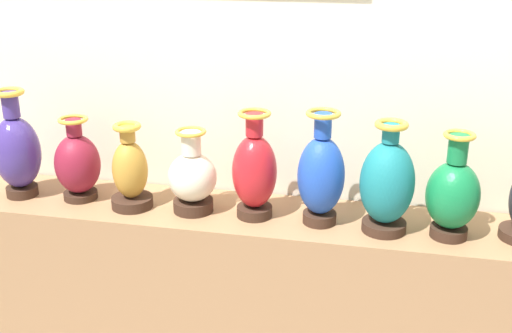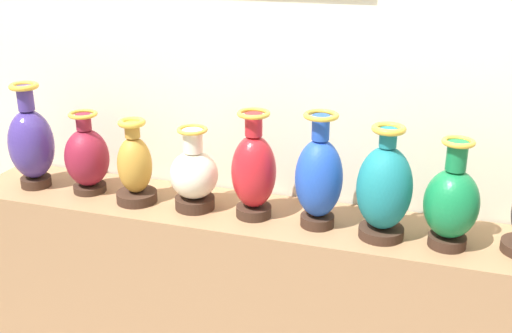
{
  "view_description": "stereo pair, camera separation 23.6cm",
  "coord_description": "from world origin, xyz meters",
  "px_view_note": "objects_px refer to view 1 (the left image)",
  "views": [
    {
      "loc": [
        0.46,
        -2.16,
        1.87
      ],
      "look_at": [
        0.0,
        0.0,
        1.04
      ],
      "focal_mm": 45.0,
      "sensor_mm": 36.0,
      "label": 1
    },
    {
      "loc": [
        0.69,
        -2.1,
        1.87
      ],
      "look_at": [
        0.0,
        0.0,
        1.04
      ],
      "focal_mm": 45.0,
      "sensor_mm": 36.0,
      "label": 2
    }
  ],
  "objects_px": {
    "vase_burgundy": "(78,164)",
    "vase_ochre": "(130,172)",
    "vase_crimson": "(255,172)",
    "vase_teal": "(387,184)",
    "vase_emerald": "(453,194)",
    "vase_indigo": "(17,151)",
    "vase_ivory": "(192,178)",
    "vase_sapphire": "(321,175)"
  },
  "relations": [
    {
      "from": "vase_indigo",
      "to": "vase_sapphire",
      "type": "distance_m",
      "value": 1.2
    },
    {
      "from": "vase_ivory",
      "to": "vase_crimson",
      "type": "distance_m",
      "value": 0.24
    },
    {
      "from": "vase_indigo",
      "to": "vase_ivory",
      "type": "distance_m",
      "value": 0.72
    },
    {
      "from": "vase_indigo",
      "to": "vase_ochre",
      "type": "relative_size",
      "value": 1.3
    },
    {
      "from": "vase_teal",
      "to": "vase_emerald",
      "type": "relative_size",
      "value": 1.07
    },
    {
      "from": "vase_burgundy",
      "to": "vase_ochre",
      "type": "relative_size",
      "value": 1.0
    },
    {
      "from": "vase_sapphire",
      "to": "vase_emerald",
      "type": "height_order",
      "value": "vase_sapphire"
    },
    {
      "from": "vase_teal",
      "to": "vase_emerald",
      "type": "xyz_separation_m",
      "value": [
        0.22,
        0.0,
        -0.02
      ]
    },
    {
      "from": "vase_indigo",
      "to": "vase_crimson",
      "type": "height_order",
      "value": "vase_indigo"
    },
    {
      "from": "vase_ochre",
      "to": "vase_indigo",
      "type": "bearing_deg",
      "value": 178.39
    },
    {
      "from": "vase_ochre",
      "to": "vase_emerald",
      "type": "xyz_separation_m",
      "value": [
        1.18,
        -0.01,
        0.02
      ]
    },
    {
      "from": "vase_crimson",
      "to": "vase_teal",
      "type": "relative_size",
      "value": 1.0
    },
    {
      "from": "vase_ochre",
      "to": "vase_sapphire",
      "type": "height_order",
      "value": "vase_sapphire"
    },
    {
      "from": "vase_emerald",
      "to": "vase_ochre",
      "type": "bearing_deg",
      "value": 179.61
    },
    {
      "from": "vase_emerald",
      "to": "vase_sapphire",
      "type": "bearing_deg",
      "value": 177.57
    },
    {
      "from": "vase_ivory",
      "to": "vase_crimson",
      "type": "height_order",
      "value": "vase_crimson"
    },
    {
      "from": "vase_crimson",
      "to": "vase_indigo",
      "type": "bearing_deg",
      "value": -179.82
    },
    {
      "from": "vase_indigo",
      "to": "vase_burgundy",
      "type": "height_order",
      "value": "vase_indigo"
    },
    {
      "from": "vase_indigo",
      "to": "vase_sapphire",
      "type": "bearing_deg",
      "value": -0.1
    },
    {
      "from": "vase_ivory",
      "to": "vase_emerald",
      "type": "distance_m",
      "value": 0.94
    },
    {
      "from": "vase_burgundy",
      "to": "vase_teal",
      "type": "relative_size",
      "value": 0.82
    },
    {
      "from": "vase_teal",
      "to": "vase_indigo",
      "type": "bearing_deg",
      "value": 179.14
    },
    {
      "from": "vase_indigo",
      "to": "vase_ivory",
      "type": "height_order",
      "value": "vase_indigo"
    },
    {
      "from": "vase_ivory",
      "to": "vase_sapphire",
      "type": "xyz_separation_m",
      "value": [
        0.48,
        -0.0,
        0.05
      ]
    },
    {
      "from": "vase_burgundy",
      "to": "vase_emerald",
      "type": "bearing_deg",
      "value": -1.67
    },
    {
      "from": "vase_crimson",
      "to": "vase_teal",
      "type": "xyz_separation_m",
      "value": [
        0.47,
        -0.02,
        0.0
      ]
    },
    {
      "from": "vase_burgundy",
      "to": "vase_teal",
      "type": "bearing_deg",
      "value": -1.98
    },
    {
      "from": "vase_indigo",
      "to": "vase_ochre",
      "type": "distance_m",
      "value": 0.48
    },
    {
      "from": "vase_sapphire",
      "to": "vase_emerald",
      "type": "bearing_deg",
      "value": -2.43
    },
    {
      "from": "vase_emerald",
      "to": "vase_indigo",
      "type": "bearing_deg",
      "value": 179.26
    },
    {
      "from": "vase_crimson",
      "to": "vase_emerald",
      "type": "bearing_deg",
      "value": -2.0
    },
    {
      "from": "vase_ivory",
      "to": "vase_crimson",
      "type": "bearing_deg",
      "value": 0.55
    },
    {
      "from": "vase_teal",
      "to": "vase_ivory",
      "type": "bearing_deg",
      "value": 178.23
    },
    {
      "from": "vase_indigo",
      "to": "vase_burgundy",
      "type": "xyz_separation_m",
      "value": [
        0.24,
        0.02,
        -0.04
      ]
    },
    {
      "from": "vase_crimson",
      "to": "vase_ivory",
      "type": "bearing_deg",
      "value": -179.45
    },
    {
      "from": "vase_sapphire",
      "to": "vase_emerald",
      "type": "xyz_separation_m",
      "value": [
        0.45,
        -0.02,
        -0.03
      ]
    },
    {
      "from": "vase_burgundy",
      "to": "vase_ochre",
      "type": "distance_m",
      "value": 0.24
    },
    {
      "from": "vase_sapphire",
      "to": "vase_crimson",
      "type": "bearing_deg",
      "value": 178.8
    },
    {
      "from": "vase_emerald",
      "to": "vase_teal",
      "type": "bearing_deg",
      "value": -179.97
    },
    {
      "from": "vase_indigo",
      "to": "vase_emerald",
      "type": "xyz_separation_m",
      "value": [
        1.65,
        -0.02,
        -0.03
      ]
    },
    {
      "from": "vase_crimson",
      "to": "vase_emerald",
      "type": "height_order",
      "value": "vase_crimson"
    },
    {
      "from": "vase_indigo",
      "to": "vase_crimson",
      "type": "xyz_separation_m",
      "value": [
        0.96,
        0.0,
        -0.01
      ]
    }
  ]
}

